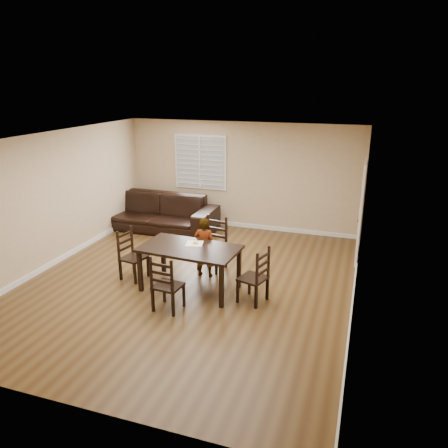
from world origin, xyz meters
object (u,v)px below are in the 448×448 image
Objects in this scene: chair_left at (129,256)px; donut at (195,243)px; child at (205,247)px; dining_table at (190,252)px; chair_right at (259,279)px; sofa at (157,212)px; chair_far at (164,288)px; chair_near at (215,244)px.

donut is (1.35, 0.09, 0.40)m from chair_left.
child is (1.36, 0.52, 0.15)m from chair_left.
child is (0.05, 0.63, -0.14)m from dining_table.
chair_left is 2.64m from chair_right.
sofa is at bearing 130.50° from dining_table.
chair_left is at bearing -33.97° from chair_far.
chair_left is at bearing -176.37° from donut.
chair_right is (2.63, -0.23, 0.01)m from chair_left.
donut is (-0.01, -0.44, 0.25)m from child.
chair_right is 10.28× the size of donut.
dining_table is at bearing -100.47° from donut.
chair_far reaches higher than donut.
chair_left reaches higher than sofa.
chair_left is 0.32× the size of sofa.
donut is at bearing 87.61° from child.
chair_near is at bearing -119.31° from chair_right.
chair_right reaches higher than chair_far.
child is at bearing 90.00° from dining_table.
sofa reaches higher than dining_table.
sofa reaches higher than donut.
chair_near is (0.09, 1.11, -0.25)m from dining_table.
chair_right reaches higher than dining_table.
dining_table is at bearing 84.75° from child.
sofa is (-3.45, 3.02, -0.01)m from chair_right.
chair_right is at bearing -144.73° from chair_far.
child is at bearing -58.16° from chair_left.
sofa is at bearing 128.76° from donut.
chair_far is 1.56m from child.
child is at bearing -104.76° from chair_right.
donut is (-0.06, -0.91, 0.36)m from chair_near.
chair_right is 0.33× the size of sofa.
sofa is (-2.07, 3.82, -0.00)m from chair_far.
chair_far reaches higher than sofa.
child reaches higher than chair_near.
child is (-1.27, 0.75, 0.14)m from chair_right.
dining_table is 18.67× the size of donut.
sofa is (-2.23, 1.79, -0.04)m from chair_near.
chair_left is at bearing 179.40° from dining_table.
dining_table is 1.84× the size of chair_far.
sofa is at bearing 151.90° from chair_near.
chair_near reaches higher than donut.
chair_near reaches higher than sofa.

